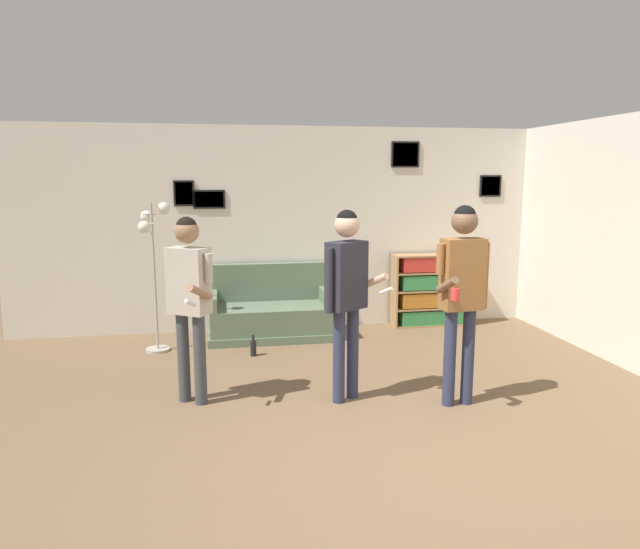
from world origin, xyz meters
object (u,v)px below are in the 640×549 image
(person_watcher_holding_cup, at_px, (462,283))
(bottle_on_floor, at_px, (253,348))
(floor_lamp, at_px, (153,250))
(couch, at_px, (270,314))
(bookshelf, at_px, (433,290))
(person_player_foreground_center, at_px, (347,284))
(person_player_foreground_left, at_px, (189,290))

(person_watcher_holding_cup, relative_size, bottle_on_floor, 7.21)
(bottle_on_floor, bearing_deg, floor_lamp, 160.46)
(floor_lamp, bearing_deg, couch, 16.52)
(couch, relative_size, bookshelf, 1.38)
(couch, distance_m, floor_lamp, 1.70)
(couch, bearing_deg, bookshelf, 4.89)
(person_watcher_holding_cup, xyz_separation_m, bottle_on_floor, (-1.75, 1.74, -1.03))
(person_player_foreground_center, height_order, bottle_on_floor, person_player_foreground_center)
(person_player_foreground_center, bearing_deg, person_player_foreground_left, 172.88)
(person_player_foreground_center, bearing_deg, floor_lamp, 135.46)
(floor_lamp, xyz_separation_m, person_watcher_holding_cup, (2.86, -2.13, -0.08))
(couch, xyz_separation_m, bottle_on_floor, (-0.27, -0.80, -0.20))
(person_player_foreground_center, relative_size, person_watcher_holding_cup, 0.97)
(bottle_on_floor, bearing_deg, person_player_foreground_center, -62.05)
(couch, height_order, person_player_foreground_left, person_player_foreground_left)
(person_player_foreground_left, bearing_deg, person_watcher_holding_cup, -10.82)
(bookshelf, height_order, bottle_on_floor, bookshelf)
(couch, bearing_deg, floor_lamp, -163.48)
(floor_lamp, bearing_deg, bookshelf, 9.37)
(person_player_foreground_left, distance_m, person_watcher_holding_cup, 2.42)
(couch, xyz_separation_m, person_watcher_holding_cup, (1.49, -2.54, 0.83))
(person_player_foreground_left, xyz_separation_m, person_player_foreground_center, (1.40, -0.17, 0.04))
(couch, distance_m, person_watcher_holding_cup, 3.05)
(person_player_foreground_left, xyz_separation_m, bottle_on_floor, (0.62, 1.28, -0.95))
(bookshelf, bearing_deg, person_player_foreground_center, -125.72)
(bookshelf, xyz_separation_m, person_player_foreground_left, (-3.16, -2.28, 0.55))
(couch, relative_size, person_watcher_holding_cup, 0.88)
(bookshelf, bearing_deg, couch, -175.11)
(person_player_foreground_left, bearing_deg, floor_lamp, 106.18)
(floor_lamp, bearing_deg, bottle_on_floor, -19.54)
(person_player_foreground_left, height_order, bottle_on_floor, person_player_foreground_left)
(bookshelf, xyz_separation_m, bottle_on_floor, (-2.54, -0.99, -0.40))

